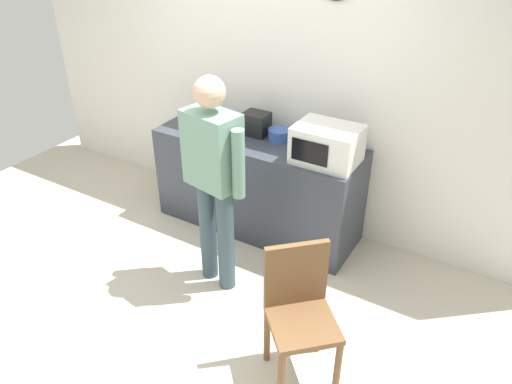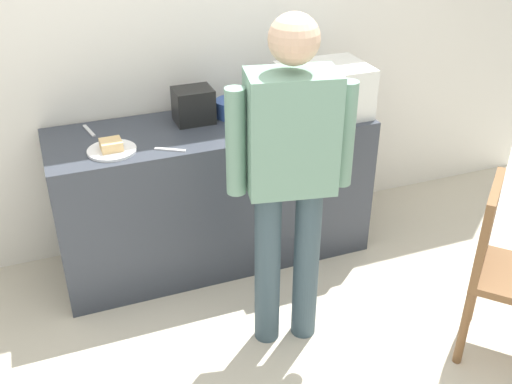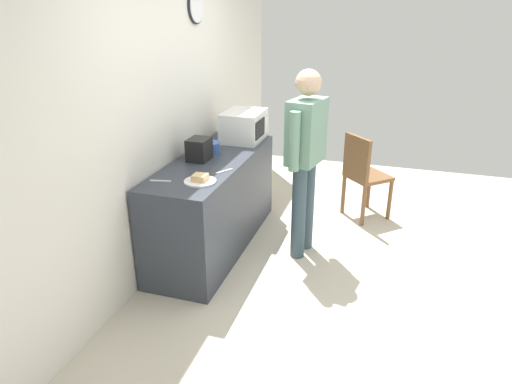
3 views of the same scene
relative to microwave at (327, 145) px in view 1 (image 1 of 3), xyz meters
The scene contains 11 objects.
ground_plane 1.72m from the microwave, 123.06° to the right, with size 6.00×6.00×0.00m, color beige.
back_wall 0.91m from the microwave, 148.47° to the left, with size 5.40×0.13×2.60m.
kitchen_counter 0.90m from the microwave, behind, with size 1.87×0.62×0.89m, color #333842.
microwave is the anchor object (origin of this frame).
sandwich_plate 1.27m from the microwave, behind, with size 0.26×0.26×0.07m.
salad_bowl 0.55m from the microwave, 161.42° to the left, with size 0.20×0.20×0.10m, color #33519E.
toaster 0.76m from the microwave, 166.93° to the left, with size 0.22×0.18×0.20m, color black.
fork_utensil 1.37m from the microwave, 169.47° to the left, with size 0.17×0.02×0.01m, color silver.
spoon_utensil 0.99m from the microwave, behind, with size 0.17×0.02×0.01m, color silver.
person_standing 0.94m from the microwave, 125.76° to the right, with size 0.58×0.31×1.71m.
wooden_chair 1.38m from the microwave, 72.10° to the right, with size 0.57×0.57×0.94m.
Camera 1 is at (2.04, -2.10, 2.69)m, focal length 34.38 mm.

